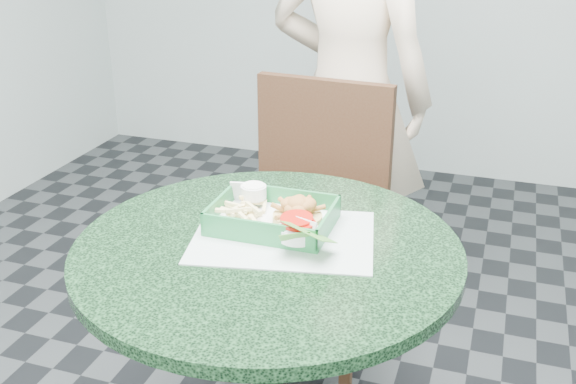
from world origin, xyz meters
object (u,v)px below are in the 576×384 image
(crab_sandwich, at_px, (297,217))
(sauce_ramekin, at_px, (254,199))
(cafe_table, at_px, (268,317))
(food_basket, at_px, (273,228))
(dining_chair, at_px, (313,206))
(diner_person, at_px, (349,73))

(crab_sandwich, relative_size, sauce_ramekin, 1.82)
(cafe_table, xyz_separation_m, food_basket, (-0.02, 0.08, 0.19))
(dining_chair, distance_m, crab_sandwich, 0.69)
(dining_chair, distance_m, sauce_ramekin, 0.62)
(dining_chair, height_order, food_basket, dining_chair)
(food_basket, height_order, crab_sandwich, crab_sandwich)
(crab_sandwich, distance_m, sauce_ramekin, 0.14)
(dining_chair, bearing_deg, crab_sandwich, -72.79)
(diner_person, distance_m, sauce_ramekin, 0.89)
(sauce_ramekin, bearing_deg, dining_chair, 91.69)
(dining_chair, bearing_deg, diner_person, 88.52)
(food_basket, relative_size, crab_sandwich, 2.39)
(cafe_table, distance_m, diner_person, 1.08)
(dining_chair, height_order, sauce_ramekin, dining_chair)
(dining_chair, bearing_deg, food_basket, -77.91)
(food_basket, relative_size, sauce_ramekin, 4.36)
(sauce_ramekin, bearing_deg, crab_sandwich, -25.13)
(diner_person, height_order, sauce_ramekin, diner_person)
(dining_chair, height_order, crab_sandwich, dining_chair)
(diner_person, relative_size, sauce_ramekin, 29.34)
(dining_chair, relative_size, diner_person, 0.51)
(diner_person, relative_size, crab_sandwich, 16.08)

